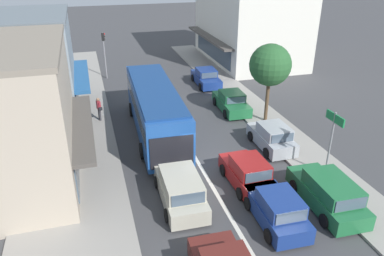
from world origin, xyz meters
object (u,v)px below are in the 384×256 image
at_px(parked_sedan_kerb_third, 231,102).
at_px(directional_road_sign, 333,130).
at_px(parked_hatchback_kerb_second, 272,137).
at_px(traffic_light_downstreet, 104,48).
at_px(parked_wagon_kerb_front, 328,193).
at_px(pedestrian_with_handbag_near, 99,108).
at_px(wagon_behind_bus_near, 180,189).
at_px(hatchback_behind_bus_mid, 277,210).
at_px(parked_sedan_kerb_rear, 206,78).
at_px(city_bus, 155,107).
at_px(street_tree_right, 270,65).
at_px(hatchback_adjacent_lane_lead, 247,173).

relative_size(parked_sedan_kerb_third, directional_road_sign, 1.18).
bearing_deg(parked_hatchback_kerb_second, directional_road_sign, -69.11).
bearing_deg(traffic_light_downstreet, parked_sedan_kerb_third, -51.62).
distance_m(parked_wagon_kerb_front, pedestrian_with_handbag_near, 15.81).
xyz_separation_m(parked_hatchback_kerb_second, parked_sedan_kerb_third, (-0.19, 6.14, -0.05)).
xyz_separation_m(parked_sedan_kerb_third, pedestrian_with_handbag_near, (-9.50, 0.55, 0.40)).
relative_size(parked_hatchback_kerb_second, parked_sedan_kerb_third, 0.87).
relative_size(wagon_behind_bus_near, directional_road_sign, 1.26).
bearing_deg(wagon_behind_bus_near, hatchback_behind_bus_mid, -35.86).
bearing_deg(directional_road_sign, hatchback_behind_bus_mid, -147.45).
distance_m(hatchback_behind_bus_mid, directional_road_sign, 5.52).
bearing_deg(parked_hatchback_kerb_second, parked_sedan_kerb_rear, 90.84).
distance_m(city_bus, parked_sedan_kerb_rear, 10.54).
bearing_deg(wagon_behind_bus_near, parked_hatchback_kerb_second, 29.28).
bearing_deg(parked_sedan_kerb_third, street_tree_right, -59.32).
xyz_separation_m(hatchback_behind_bus_mid, street_tree_right, (4.33, 9.90, 3.33)).
xyz_separation_m(directional_road_sign, street_tree_right, (-0.02, 7.12, 1.36)).
bearing_deg(parked_sedan_kerb_third, city_bus, -158.80).
bearing_deg(pedestrian_with_handbag_near, street_tree_right, -15.86).
bearing_deg(parked_sedan_kerb_rear, parked_hatchback_kerb_second, -89.16).
height_order(directional_road_sign, street_tree_right, street_tree_right).
distance_m(wagon_behind_bus_near, parked_sedan_kerb_rear, 17.21).
bearing_deg(street_tree_right, directional_road_sign, -89.86).
bearing_deg(parked_hatchback_kerb_second, parked_wagon_kerb_front, -91.93).
relative_size(hatchback_adjacent_lane_lead, parked_sedan_kerb_rear, 0.88).
xyz_separation_m(parked_sedan_kerb_third, parked_sedan_kerb_rear, (0.01, 6.10, 0.00)).
bearing_deg(parked_wagon_kerb_front, hatchback_adjacent_lane_lead, 136.51).
relative_size(city_bus, hatchback_adjacent_lane_lead, 2.94).
bearing_deg(hatchback_behind_bus_mid, city_bus, 108.24).
relative_size(hatchback_adjacent_lane_lead, pedestrian_with_handbag_near, 2.29).
distance_m(city_bus, traffic_light_downstreet, 13.05).
bearing_deg(city_bus, parked_sedan_kerb_rear, 54.08).
xyz_separation_m(hatchback_behind_bus_mid, wagon_behind_bus_near, (-3.63, 2.62, 0.04)).
xyz_separation_m(city_bus, hatchback_behind_bus_mid, (3.33, -10.10, -1.17)).
xyz_separation_m(parked_wagon_kerb_front, street_tree_right, (1.54, 9.50, 3.29)).
distance_m(parked_sedan_kerb_rear, directional_road_sign, 16.00).
height_order(wagon_behind_bus_near, parked_sedan_kerb_third, wagon_behind_bus_near).
distance_m(hatchback_adjacent_lane_lead, parked_sedan_kerb_rear, 15.76).
distance_m(hatchback_adjacent_lane_lead, pedestrian_with_handbag_near, 11.99).
xyz_separation_m(city_bus, parked_hatchback_kerb_second, (6.32, -3.77, -1.17)).
xyz_separation_m(traffic_light_downstreet, street_tree_right, (9.82, -13.04, 1.18)).
bearing_deg(hatchback_adjacent_lane_lead, parked_hatchback_kerb_second, 47.17).
height_order(traffic_light_downstreet, directional_road_sign, traffic_light_downstreet).
bearing_deg(parked_wagon_kerb_front, hatchback_behind_bus_mid, -171.82).
height_order(hatchback_behind_bus_mid, pedestrian_with_handbag_near, pedestrian_with_handbag_near).
bearing_deg(parked_sedan_kerb_third, traffic_light_downstreet, 128.38).
relative_size(parked_sedan_kerb_rear, traffic_light_downstreet, 1.01).
distance_m(parked_hatchback_kerb_second, traffic_light_downstreet, 18.77).
bearing_deg(street_tree_right, city_bus, 178.45).
bearing_deg(hatchback_behind_bus_mid, parked_sedan_kerb_rear, 81.39).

